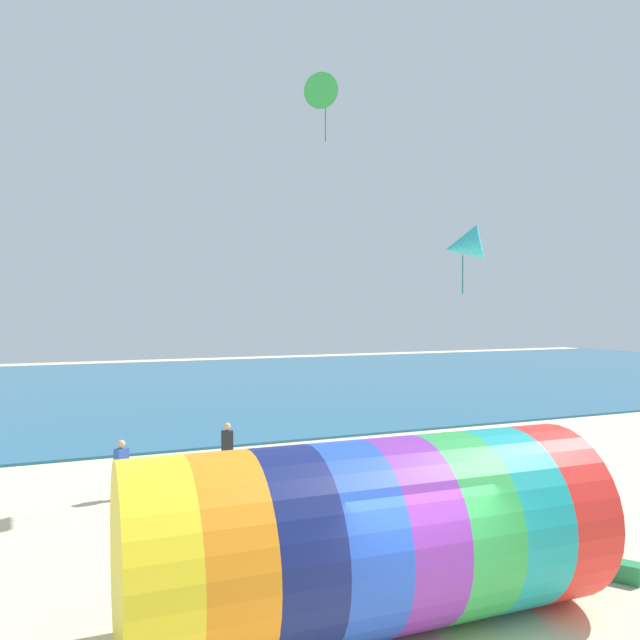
# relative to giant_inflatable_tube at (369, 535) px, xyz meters

# --- Properties ---
(sea) EXTENTS (120.00, 40.00, 0.10)m
(sea) POSITION_rel_giant_inflatable_tube_xyz_m (0.28, 33.86, -1.48)
(sea) COLOR #236084
(sea) RESTS_ON ground
(giant_inflatable_tube) EXTENTS (7.89, 3.23, 3.06)m
(giant_inflatable_tube) POSITION_rel_giant_inflatable_tube_xyz_m (0.00, 0.00, 0.00)
(giant_inflatable_tube) COLOR yellow
(giant_inflatable_tube) RESTS_ON ground
(kite_handler) EXTENTS (0.39, 0.28, 1.68)m
(kite_handler) POSITION_rel_giant_inflatable_tube_xyz_m (5.26, 0.78, -0.67)
(kite_handler) COLOR black
(kite_handler) RESTS_ON ground
(kite_green_delta) EXTENTS (1.60, 1.62, 2.08)m
(kite_green_delta) POSITION_rel_giant_inflatable_tube_xyz_m (3.04, 8.88, 10.34)
(kite_green_delta) COLOR green
(kite_cyan_delta) EXTENTS (1.40, 1.38, 1.76)m
(kite_cyan_delta) POSITION_rel_giant_inflatable_tube_xyz_m (4.96, 4.40, 5.30)
(kite_cyan_delta) COLOR #2DB2C6
(bystander_near_water) EXTENTS (0.40, 0.28, 1.71)m
(bystander_near_water) POSITION_rel_giant_inflatable_tube_xyz_m (0.13, 9.78, -0.66)
(bystander_near_water) COLOR #383D56
(bystander_near_water) RESTS_ON ground
(bystander_mid_beach) EXTENTS (0.42, 0.39, 1.63)m
(bystander_mid_beach) POSITION_rel_giant_inflatable_tube_xyz_m (-3.07, 8.77, -0.70)
(bystander_mid_beach) COLOR black
(bystander_mid_beach) RESTS_ON ground
(bystander_far_left) EXTENTS (0.42, 0.38, 1.76)m
(bystander_far_left) POSITION_rel_giant_inflatable_tube_xyz_m (5.42, 5.85, -0.63)
(bystander_far_left) COLOR #383D56
(bystander_far_left) RESTS_ON ground
(cooler_box) EXTENTS (0.60, 0.63, 0.36)m
(cooler_box) POSITION_rel_giant_inflatable_tube_xyz_m (5.32, -0.32, -1.35)
(cooler_box) COLOR #268C4C
(cooler_box) RESTS_ON ground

